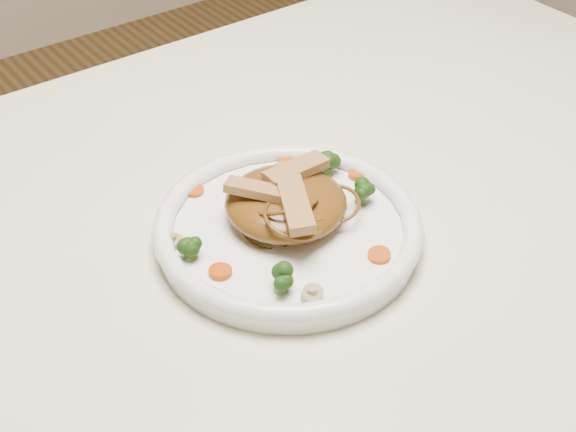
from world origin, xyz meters
TOP-DOWN VIEW (x-y plane):
  - table at (0.00, 0.00)m, footprint 1.20×0.80m
  - plate at (-0.05, -0.04)m, footprint 0.27×0.27m
  - noodle_mound at (-0.04, -0.03)m, footprint 0.13×0.13m
  - chicken_a at (-0.02, -0.02)m, footprint 0.07×0.03m
  - chicken_b at (-0.07, -0.02)m, footprint 0.05×0.06m
  - chicken_c at (-0.05, -0.06)m, footprint 0.05×0.08m
  - broccoli_0 at (0.04, 0.00)m, footprint 0.03×0.03m
  - broccoli_1 at (-0.15, -0.02)m, footprint 0.03×0.03m
  - broccoli_2 at (-0.11, -0.11)m, footprint 0.03×0.03m
  - broccoli_3 at (0.03, -0.05)m, footprint 0.03×0.03m
  - carrot_0 at (0.01, 0.05)m, footprint 0.02×0.02m
  - carrot_1 at (-0.14, -0.06)m, footprint 0.02×0.02m
  - carrot_2 at (0.06, -0.02)m, footprint 0.02×0.02m
  - carrot_3 at (-0.09, 0.06)m, footprint 0.02×0.02m
  - carrot_4 at (-0.01, -0.13)m, footprint 0.03×0.03m
  - mushroom_0 at (-0.09, -0.13)m, footprint 0.04×0.04m
  - mushroom_1 at (0.04, 0.02)m, footprint 0.04×0.04m
  - mushroom_2 at (-0.15, 0.00)m, footprint 0.03×0.03m
  - mushroom_3 at (0.00, 0.03)m, footprint 0.03×0.03m

SIDE VIEW (x-z plane):
  - table at x=0.00m, z-range 0.28..1.03m
  - plate at x=-0.05m, z-range 0.75..0.77m
  - carrot_0 at x=0.01m, z-range 0.77..0.77m
  - carrot_1 at x=-0.14m, z-range 0.77..0.77m
  - carrot_2 at x=0.06m, z-range 0.77..0.77m
  - carrot_3 at x=-0.09m, z-range 0.77..0.77m
  - carrot_4 at x=-0.01m, z-range 0.77..0.77m
  - mushroom_0 at x=-0.09m, z-range 0.77..0.77m
  - mushroom_1 at x=0.04m, z-range 0.77..0.77m
  - mushroom_2 at x=-0.15m, z-range 0.77..0.77m
  - mushroom_3 at x=0.00m, z-range 0.77..0.77m
  - broccoli_1 at x=-0.15m, z-range 0.77..0.79m
  - broccoli_2 at x=-0.11m, z-range 0.77..0.79m
  - broccoli_3 at x=0.03m, z-range 0.77..0.79m
  - broccoli_0 at x=0.04m, z-range 0.77..0.80m
  - noodle_mound at x=-0.04m, z-range 0.76..0.80m
  - chicken_b at x=-0.07m, z-range 0.80..0.81m
  - chicken_a at x=-0.02m, z-range 0.80..0.81m
  - chicken_c at x=-0.05m, z-range 0.80..0.81m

